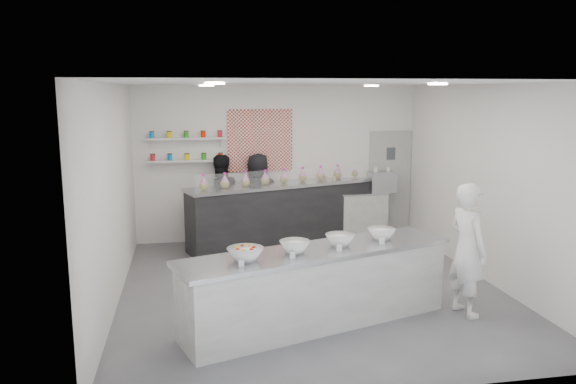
% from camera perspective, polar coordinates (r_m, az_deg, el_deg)
% --- Properties ---
extents(floor, '(6.00, 6.00, 0.00)m').
position_cam_1_polar(floor, '(8.46, 2.31, -9.78)').
color(floor, '#515156').
rests_on(floor, ground).
extents(ceiling, '(6.00, 6.00, 0.00)m').
position_cam_1_polar(ceiling, '(7.95, 2.47, 10.98)').
color(ceiling, white).
rests_on(ceiling, floor).
extents(back_wall, '(5.50, 0.00, 5.50)m').
position_cam_1_polar(back_wall, '(10.99, -1.02, 2.94)').
color(back_wall, white).
rests_on(back_wall, floor).
extents(left_wall, '(0.00, 6.00, 6.00)m').
position_cam_1_polar(left_wall, '(7.95, -17.35, -0.34)').
color(left_wall, white).
rests_on(left_wall, floor).
extents(right_wall, '(0.00, 6.00, 6.00)m').
position_cam_1_polar(right_wall, '(9.07, 19.60, 0.79)').
color(right_wall, white).
rests_on(right_wall, floor).
extents(back_door, '(0.88, 0.04, 2.10)m').
position_cam_1_polar(back_door, '(11.61, 10.28, 0.93)').
color(back_door, '#A0A09E').
rests_on(back_door, floor).
extents(pattern_panel, '(1.25, 0.03, 1.20)m').
position_cam_1_polar(pattern_panel, '(10.86, -2.84, 5.23)').
color(pattern_panel, '#A7200F').
rests_on(pattern_panel, back_wall).
extents(jar_shelf_lower, '(1.45, 0.22, 0.04)m').
position_cam_1_polar(jar_shelf_lower, '(10.74, -10.21, 3.14)').
color(jar_shelf_lower, silver).
rests_on(jar_shelf_lower, back_wall).
extents(jar_shelf_upper, '(1.45, 0.22, 0.04)m').
position_cam_1_polar(jar_shelf_upper, '(10.69, -10.28, 5.38)').
color(jar_shelf_upper, silver).
rests_on(jar_shelf_upper, back_wall).
extents(preserve_jars, '(1.45, 0.10, 0.56)m').
position_cam_1_polar(preserve_jars, '(10.69, -10.26, 4.62)').
color(preserve_jars, red).
rests_on(preserve_jars, jar_shelf_lower).
extents(downlight_0, '(0.24, 0.24, 0.02)m').
position_cam_1_polar(downlight_0, '(6.77, -7.47, 10.87)').
color(downlight_0, white).
rests_on(downlight_0, ceiling).
extents(downlight_1, '(0.24, 0.24, 0.02)m').
position_cam_1_polar(downlight_1, '(7.45, 14.96, 10.55)').
color(downlight_1, white).
rests_on(downlight_1, ceiling).
extents(downlight_2, '(0.24, 0.24, 0.02)m').
position_cam_1_polar(downlight_2, '(9.36, -8.28, 10.65)').
color(downlight_2, white).
rests_on(downlight_2, ceiling).
extents(downlight_3, '(0.24, 0.24, 0.02)m').
position_cam_1_polar(downlight_3, '(9.87, 8.48, 10.62)').
color(downlight_3, white).
rests_on(downlight_3, ceiling).
extents(prep_counter, '(3.64, 1.88, 0.97)m').
position_cam_1_polar(prep_counter, '(7.10, 3.01, -9.60)').
color(prep_counter, '#A9A8A4').
rests_on(prep_counter, floor).
extents(back_bar, '(3.83, 1.82, 1.18)m').
position_cam_1_polar(back_bar, '(10.71, -0.38, -2.20)').
color(back_bar, black).
rests_on(back_bar, floor).
extents(sneeze_guard, '(3.57, 1.16, 0.32)m').
position_cam_1_polar(sneeze_guard, '(10.29, 0.47, 1.52)').
color(sneeze_guard, white).
rests_on(sneeze_guard, back_bar).
extents(espresso_ledge, '(1.21, 0.39, 0.90)m').
position_cam_1_polar(espresso_ledge, '(11.31, 6.96, -2.33)').
color(espresso_ledge, '#A9A8A4').
rests_on(espresso_ledge, floor).
extents(espresso_machine, '(0.52, 0.36, 0.40)m').
position_cam_1_polar(espresso_machine, '(11.35, 9.50, 0.99)').
color(espresso_machine, '#93969E').
rests_on(espresso_machine, espresso_ledge).
extents(cup_stacks, '(0.24, 0.24, 0.35)m').
position_cam_1_polar(cup_stacks, '(11.04, 4.30, 0.72)').
color(cup_stacks, gray).
rests_on(cup_stacks, espresso_ledge).
extents(prep_bowls, '(2.35, 1.17, 0.15)m').
position_cam_1_polar(prep_bowls, '(6.93, 3.06, -5.24)').
color(prep_bowls, white).
rests_on(prep_bowls, prep_counter).
extents(label_cards, '(2.01, 0.04, 0.07)m').
position_cam_1_polar(label_cards, '(6.46, 2.67, -6.76)').
color(label_cards, white).
rests_on(label_cards, prep_counter).
extents(cookie_bags, '(3.25, 1.18, 0.28)m').
position_cam_1_polar(cookie_bags, '(10.58, -0.38, 1.66)').
color(cookie_bags, '#CD71B4').
rests_on(cookie_bags, back_bar).
extents(woman_prep, '(0.55, 0.71, 1.75)m').
position_cam_1_polar(woman_prep, '(7.65, 17.75, -5.57)').
color(woman_prep, white).
rests_on(woman_prep, floor).
extents(staff_left, '(0.96, 0.83, 1.71)m').
position_cam_1_polar(staff_left, '(10.77, -6.93, -0.75)').
color(staff_left, black).
rests_on(staff_left, floor).
extents(staff_right, '(0.93, 0.70, 1.73)m').
position_cam_1_polar(staff_right, '(10.83, -3.03, -0.59)').
color(staff_right, black).
rests_on(staff_right, floor).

